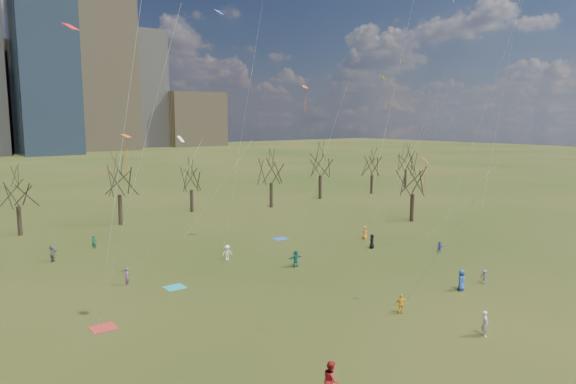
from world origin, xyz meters
TOP-DOWN VIEW (x-y plane):
  - ground at (0.00, 0.00)m, footprint 500.00×500.00m
  - bare_tree_row at (-0.09, 37.22)m, footprint 113.04×29.80m
  - blanket_teal at (-12.32, 11.46)m, footprint 1.60×1.50m
  - blanket_navy at (5.21, 20.39)m, footprint 1.60×1.50m
  - blanket_crimson at (-19.81, 6.51)m, footprint 1.60×1.50m
  - person_0 at (6.25, -3.47)m, footprint 1.00×0.83m
  - person_1 at (-0.33, -9.74)m, footprint 0.68×0.74m
  - person_2 at (-13.36, -9.35)m, footprint 1.18×1.21m
  - person_3 at (9.43, -3.58)m, footprint 0.66×0.89m
  - person_4 at (-1.73, -3.91)m, footprint 0.94×0.77m
  - person_5 at (-0.48, 10.15)m, footprint 1.57×0.57m
  - person_6 at (10.56, 10.73)m, footprint 0.92×0.89m
  - person_7 at (-15.28, 14.57)m, footprint 0.54×0.63m
  - person_8 at (14.87, 5.07)m, footprint 0.74×0.75m
  - person_9 at (-4.46, 16.20)m, footprint 1.10×0.81m
  - person_10 at (31.32, 22.25)m, footprint 1.06×0.57m
  - person_11 at (-18.62, 26.12)m, footprint 1.19×1.65m
  - person_12 at (13.15, 14.37)m, footprint 0.77×0.90m
  - person_13 at (-13.74, 29.06)m, footprint 0.65×0.61m
  - kites_airborne at (7.92, 9.79)m, footprint 59.71×35.89m

SIDE VIEW (x-z plane):
  - ground at x=0.00m, z-range 0.00..0.00m
  - blanket_teal at x=-12.32m, z-range 0.00..0.03m
  - blanket_navy at x=5.21m, z-range 0.00..0.03m
  - blanket_crimson at x=-19.81m, z-range 0.00..0.03m
  - person_3 at x=9.43m, z-range 0.00..1.22m
  - person_8 at x=14.87m, z-range 0.00..1.23m
  - person_7 at x=-15.28m, z-range 0.00..1.48m
  - person_13 at x=-13.74m, z-range 0.00..1.49m
  - person_4 at x=-1.73m, z-range 0.00..1.49m
  - person_9 at x=-4.46m, z-range 0.00..1.53m
  - person_12 at x=13.15m, z-range 0.00..1.57m
  - person_6 at x=10.56m, z-range 0.00..1.59m
  - person_5 at x=-0.48m, z-range 0.00..1.66m
  - person_1 at x=-0.33m, z-range 0.00..1.70m
  - person_11 at x=-18.62m, z-range 0.00..1.72m
  - person_10 at x=31.32m, z-range 0.00..1.72m
  - person_0 at x=6.25m, z-range 0.00..1.75m
  - person_2 at x=-13.36m, z-range 0.00..1.97m
  - bare_tree_row at x=-0.09m, z-range 1.37..10.87m
  - kites_airborne at x=7.92m, z-range -3.55..33.49m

